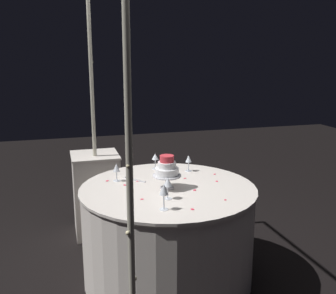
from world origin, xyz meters
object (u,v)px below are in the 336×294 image
(side_table, at_px, (96,194))
(tiered_cake, at_px, (167,169))
(cake_knife, at_px, (129,179))
(decorative_arch, at_px, (104,89))
(wine_glass_3, at_px, (189,160))
(wine_glass_2, at_px, (116,168))
(main_table, at_px, (168,233))
(wine_glass_0, at_px, (164,190))
(wine_glass_1, at_px, (168,183))
(wine_glass_4, at_px, (155,157))

(side_table, relative_size, tiered_cake, 3.18)
(tiered_cake, height_order, cake_knife, tiered_cake)
(decorative_arch, height_order, wine_glass_3, decorative_arch)
(decorative_arch, bearing_deg, wine_glass_2, -22.87)
(main_table, relative_size, wine_glass_0, 7.60)
(tiered_cake, height_order, wine_glass_1, tiered_cake)
(decorative_arch, xyz_separation_m, wine_glass_1, (-0.25, -0.40, -0.65))
(wine_glass_2, bearing_deg, wine_glass_1, -150.25)
(wine_glass_2, height_order, wine_glass_4, wine_glass_2)
(wine_glass_1, bearing_deg, cake_knife, 19.20)
(decorative_arch, bearing_deg, wine_glass_0, -144.01)
(wine_glass_1, relative_size, cake_knife, 0.68)
(side_table, distance_m, cake_knife, 0.85)
(wine_glass_3, bearing_deg, main_table, 140.93)
(wine_glass_0, height_order, wine_glass_1, wine_glass_0)
(decorative_arch, bearing_deg, side_table, -0.20)
(wine_glass_3, distance_m, cake_knife, 0.56)
(main_table, relative_size, wine_glass_4, 9.64)
(tiered_cake, distance_m, wine_glass_2, 0.45)
(wine_glass_1, relative_size, wine_glass_3, 1.11)
(wine_glass_3, bearing_deg, cake_knife, 98.21)
(tiered_cake, xyz_separation_m, wine_glass_4, (0.54, -0.04, -0.05))
(wine_glass_4, bearing_deg, wine_glass_0, 169.19)
(wine_glass_1, xyz_separation_m, wine_glass_2, (0.50, 0.29, -0.01))
(main_table, height_order, side_table, side_table)
(decorative_arch, bearing_deg, cake_knife, -37.02)
(decorative_arch, distance_m, wine_glass_2, 0.72)
(main_table, distance_m, cake_knife, 0.55)
(wine_glass_0, bearing_deg, wine_glass_3, -29.30)
(wine_glass_3, xyz_separation_m, wine_glass_4, (0.15, 0.26, 0.00))
(cake_knife, bearing_deg, wine_glass_0, -171.72)
(wine_glass_0, height_order, wine_glass_2, wine_glass_0)
(cake_knife, bearing_deg, side_table, 15.84)
(tiered_cake, distance_m, wine_glass_4, 0.55)
(decorative_arch, distance_m, wine_glass_1, 0.80)
(decorative_arch, xyz_separation_m, wine_glass_3, (0.36, -0.76, -0.67))
(side_table, xyz_separation_m, tiered_cake, (-1.04, -0.45, 0.52))
(decorative_arch, height_order, wine_glass_4, decorative_arch)
(decorative_arch, xyz_separation_m, side_table, (1.01, -0.00, -1.14))
(wine_glass_1, bearing_deg, main_table, -16.38)
(cake_knife, bearing_deg, wine_glass_4, -50.73)
(main_table, height_order, wine_glass_0, wine_glass_0)
(main_table, bearing_deg, side_table, 24.66)
(main_table, bearing_deg, wine_glass_4, -3.07)
(wine_glass_0, distance_m, wine_glass_2, 0.72)
(side_table, xyz_separation_m, wine_glass_2, (-0.76, -0.10, 0.47))
(wine_glass_0, height_order, wine_glass_3, wine_glass_0)
(main_table, distance_m, tiered_cake, 0.55)
(tiered_cake, bearing_deg, cake_knife, 37.96)
(wine_glass_3, bearing_deg, wine_glass_1, 149.03)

